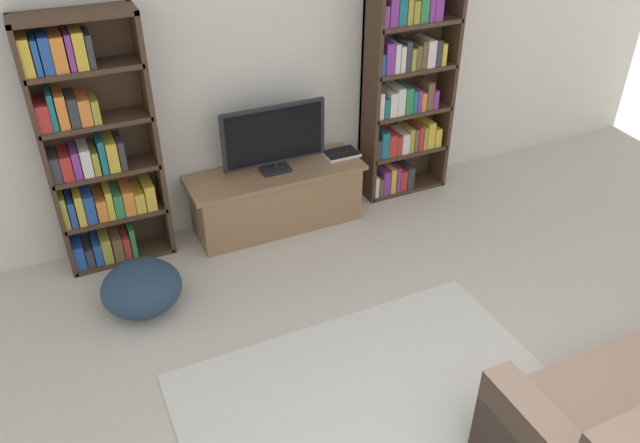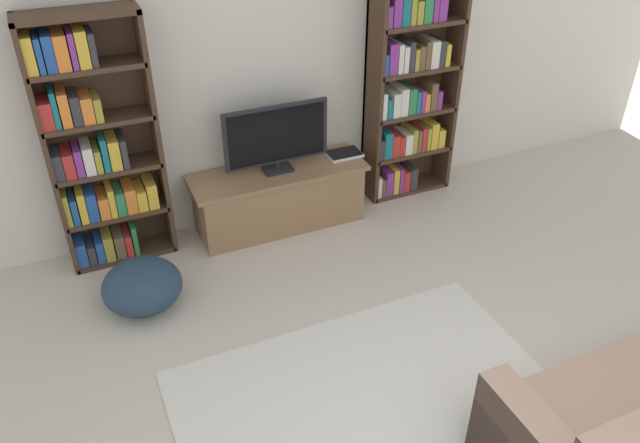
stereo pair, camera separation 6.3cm
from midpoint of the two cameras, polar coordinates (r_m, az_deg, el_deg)
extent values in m
cube|color=silver|center=(5.12, -6.57, 13.45)|extent=(8.80, 0.06, 2.60)
cube|color=#422D1E|center=(4.86, -23.31, 5.56)|extent=(0.04, 0.30, 1.95)
cube|color=#422D1E|center=(4.90, -14.41, 7.53)|extent=(0.04, 0.30, 1.95)
cube|color=#422D1E|center=(4.98, -19.06, 7.18)|extent=(0.81, 0.04, 1.95)
cube|color=#422D1E|center=(4.55, -21.09, 17.34)|extent=(0.81, 0.30, 0.04)
cube|color=#422D1E|center=(5.34, -17.03, -2.60)|extent=(0.77, 0.30, 0.04)
cube|color=#234C99|center=(5.25, -20.72, -2.42)|extent=(0.08, 0.24, 0.21)
cube|color=#333338|center=(5.26, -19.89, -2.43)|extent=(0.06, 0.24, 0.16)
cube|color=#234C99|center=(5.26, -19.24, -2.16)|extent=(0.06, 0.24, 0.19)
cube|color=#9E9333|center=(5.25, -18.52, -1.88)|extent=(0.07, 0.24, 0.22)
cube|color=brown|center=(5.26, -17.62, -1.73)|extent=(0.07, 0.24, 0.20)
cube|color=#B72D28|center=(5.26, -16.88, -1.62)|extent=(0.05, 0.24, 0.19)
cube|color=#2D7F47|center=(5.25, -16.38, -1.19)|extent=(0.04, 0.24, 0.26)
cube|color=#422D1E|center=(5.13, -17.73, 0.93)|extent=(0.77, 0.30, 0.04)
cube|color=#9E9333|center=(5.04, -21.86, 1.37)|extent=(0.04, 0.24, 0.26)
cube|color=#234C99|center=(5.05, -21.26, 1.27)|extent=(0.04, 0.24, 0.21)
cube|color=gold|center=(5.04, -20.66, 1.59)|extent=(0.05, 0.24, 0.25)
cube|color=#234C99|center=(5.04, -19.88, 1.69)|extent=(0.07, 0.24, 0.23)
cube|color=orange|center=(5.06, -18.92, 1.63)|extent=(0.07, 0.24, 0.18)
cube|color=gold|center=(5.05, -18.28, 2.06)|extent=(0.05, 0.24, 0.23)
cube|color=#2D7F47|center=(5.06, -17.56, 2.02)|extent=(0.07, 0.24, 0.19)
cube|color=orange|center=(5.06, -16.71, 2.26)|extent=(0.08, 0.24, 0.20)
cube|color=gold|center=(5.08, -15.79, 2.28)|extent=(0.07, 0.24, 0.17)
cube|color=gold|center=(5.07, -14.92, 2.70)|extent=(0.08, 0.24, 0.21)
cube|color=#422D1E|center=(4.94, -18.49, 4.74)|extent=(0.77, 0.30, 0.04)
cube|color=#333338|center=(4.87, -22.56, 4.98)|extent=(0.07, 0.24, 0.19)
cube|color=#B72D28|center=(4.87, -21.70, 5.15)|extent=(0.07, 0.24, 0.19)
cube|color=#7F338C|center=(4.87, -20.93, 5.41)|extent=(0.05, 0.24, 0.21)
cube|color=silver|center=(4.87, -20.15, 5.62)|extent=(0.07, 0.24, 0.21)
cube|color=#9E9333|center=(4.88, -19.38, 5.61)|extent=(0.04, 0.24, 0.18)
cube|color=#196B75|center=(4.86, -18.85, 6.15)|extent=(0.04, 0.24, 0.25)
cube|color=gold|center=(4.87, -18.05, 6.18)|extent=(0.08, 0.24, 0.23)
cube|color=#333338|center=(4.88, -17.27, 6.33)|extent=(0.04, 0.24, 0.22)
cube|color=#422D1E|center=(4.78, -19.31, 8.84)|extent=(0.77, 0.30, 0.04)
cube|color=#B72D28|center=(4.72, -23.46, 9.15)|extent=(0.08, 0.24, 0.19)
cube|color=#196B75|center=(4.70, -22.79, 9.69)|extent=(0.04, 0.24, 0.26)
cube|color=orange|center=(4.71, -22.04, 9.74)|extent=(0.07, 0.24, 0.24)
cube|color=#333338|center=(4.71, -21.15, 9.76)|extent=(0.06, 0.24, 0.21)
cube|color=orange|center=(4.72, -20.24, 9.85)|extent=(0.08, 0.24, 0.19)
cube|color=#9E9333|center=(4.73, -19.38, 9.94)|extent=(0.05, 0.24, 0.17)
cube|color=#422D1E|center=(4.64, -20.21, 13.19)|extent=(0.77, 0.30, 0.04)
cube|color=gold|center=(4.58, -24.74, 13.84)|extent=(0.07, 0.24, 0.25)
cube|color=#234C99|center=(4.58, -23.97, 13.94)|extent=(0.04, 0.24, 0.23)
cube|color=#234C99|center=(4.58, -23.24, 14.16)|extent=(0.06, 0.24, 0.24)
cube|color=orange|center=(4.58, -22.26, 14.33)|extent=(0.08, 0.24, 0.24)
cube|color=#7F338C|center=(4.58, -21.40, 14.57)|extent=(0.04, 0.24, 0.24)
cube|color=gold|center=(4.59, -20.63, 14.77)|extent=(0.07, 0.24, 0.25)
cube|color=#333338|center=(4.59, -19.81, 14.81)|extent=(0.04, 0.24, 0.23)
cube|color=#422D1E|center=(5.46, 5.24, 11.14)|extent=(0.04, 0.30, 1.95)
cube|color=#422D1E|center=(5.85, 12.06, 12.10)|extent=(0.04, 0.30, 1.95)
cube|color=#422D1E|center=(5.75, 8.06, 12.12)|extent=(0.81, 0.04, 1.95)
cube|color=#422D1E|center=(6.05, 8.00, 3.23)|extent=(0.77, 0.30, 0.04)
cube|color=silver|center=(5.83, 5.25, 3.51)|extent=(0.05, 0.24, 0.20)
cube|color=brown|center=(5.86, 5.67, 3.49)|extent=(0.04, 0.24, 0.18)
cube|color=#7F338C|center=(5.87, 6.19, 3.86)|extent=(0.07, 0.24, 0.24)
cube|color=gold|center=(5.90, 6.78, 4.04)|extent=(0.05, 0.24, 0.25)
cube|color=#7F338C|center=(5.92, 7.24, 4.13)|extent=(0.04, 0.24, 0.24)
cube|color=#B72D28|center=(5.96, 7.69, 4.05)|extent=(0.07, 0.24, 0.20)
cube|color=#333338|center=(5.99, 8.34, 4.25)|extent=(0.07, 0.24, 0.22)
cube|color=#422D1E|center=(5.87, 8.29, 6.52)|extent=(0.77, 0.30, 0.04)
cube|color=#333338|center=(5.65, 5.47, 6.87)|extent=(0.05, 0.24, 0.19)
cube|color=#196B75|center=(5.67, 6.07, 7.25)|extent=(0.07, 0.24, 0.25)
cube|color=#B72D28|center=(5.71, 6.74, 7.21)|extent=(0.07, 0.24, 0.21)
cube|color=#B72D28|center=(5.75, 7.31, 7.20)|extent=(0.05, 0.24, 0.18)
cube|color=silver|center=(5.78, 7.90, 7.36)|extent=(0.07, 0.24, 0.19)
cube|color=#9E9333|center=(5.80, 8.45, 7.61)|extent=(0.05, 0.24, 0.23)
cube|color=brown|center=(5.83, 8.84, 7.64)|extent=(0.04, 0.24, 0.22)
cube|color=#B72D28|center=(5.85, 9.26, 7.76)|extent=(0.04, 0.24, 0.23)
cube|color=#9E9333|center=(5.88, 9.66, 7.79)|extent=(0.04, 0.24, 0.22)
cube|color=gold|center=(5.90, 10.19, 8.03)|extent=(0.07, 0.24, 0.25)
cube|color=gold|center=(5.96, 10.79, 7.81)|extent=(0.07, 0.24, 0.17)
cube|color=#422D1E|center=(5.71, 8.61, 10.01)|extent=(0.77, 0.30, 0.04)
cube|color=silver|center=(5.48, 5.69, 10.72)|extent=(0.05, 0.24, 0.23)
cube|color=#196B75|center=(5.52, 6.18, 10.52)|extent=(0.05, 0.24, 0.17)
cube|color=silver|center=(5.54, 6.82, 10.82)|extent=(0.07, 0.24, 0.21)
cube|color=silver|center=(5.57, 7.51, 11.06)|extent=(0.07, 0.24, 0.24)
cube|color=#2D7F47|center=(5.61, 8.22, 11.11)|extent=(0.07, 0.24, 0.23)
cube|color=#196B75|center=(5.65, 8.74, 11.04)|extent=(0.04, 0.24, 0.20)
cube|color=#7F338C|center=(5.67, 9.14, 11.08)|extent=(0.04, 0.24, 0.20)
cube|color=orange|center=(5.70, 9.53, 11.00)|extent=(0.05, 0.24, 0.17)
cube|color=brown|center=(5.72, 10.11, 11.46)|extent=(0.06, 0.24, 0.25)
cube|color=#7F338C|center=(5.77, 10.59, 11.16)|extent=(0.05, 0.24, 0.17)
cube|color=#422D1E|center=(5.57, 8.95, 13.69)|extent=(0.77, 0.30, 0.04)
cube|color=#234C99|center=(5.35, 5.85, 14.31)|extent=(0.04, 0.24, 0.18)
cube|color=#7F338C|center=(5.37, 6.52, 14.79)|extent=(0.08, 0.24, 0.26)
cube|color=silver|center=(5.40, 7.17, 14.79)|extent=(0.04, 0.24, 0.24)
cube|color=silver|center=(5.43, 7.66, 14.72)|extent=(0.04, 0.24, 0.22)
cube|color=#333338|center=(5.46, 8.16, 14.94)|extent=(0.05, 0.24, 0.25)
cube|color=#9E9333|center=(5.49, 8.60, 14.66)|extent=(0.04, 0.24, 0.19)
cube|color=brown|center=(5.51, 9.07, 14.80)|extent=(0.05, 0.24, 0.20)
cube|color=brown|center=(5.54, 9.59, 15.00)|extent=(0.05, 0.24, 0.23)
cube|color=silver|center=(5.58, 10.22, 15.05)|extent=(0.08, 0.24, 0.23)
cube|color=#333338|center=(5.62, 10.84, 15.07)|extent=(0.05, 0.24, 0.22)
cube|color=gold|center=(5.65, 11.32, 14.96)|extent=(0.05, 0.24, 0.19)
cube|color=#422D1E|center=(5.45, 9.31, 17.54)|extent=(0.77, 0.30, 0.04)
cube|color=#7F338C|center=(5.24, 6.15, 18.30)|extent=(0.05, 0.24, 0.17)
cube|color=#7F338C|center=(5.27, 6.86, 18.60)|extent=(0.07, 0.24, 0.22)
cube|color=#196B75|center=(5.31, 7.63, 18.70)|extent=(0.07, 0.24, 0.23)
cube|color=#9E9333|center=(5.34, 8.30, 18.74)|extent=(0.05, 0.24, 0.22)
cube|color=#9E9333|center=(5.38, 8.87, 18.57)|extent=(0.06, 0.24, 0.18)
cube|color=#2D7F47|center=(5.41, 9.60, 18.76)|extent=(0.08, 0.24, 0.21)
cube|color=#7F338C|center=(5.45, 10.25, 18.69)|extent=(0.05, 0.24, 0.19)
cube|color=#7F338C|center=(5.49, 10.87, 18.67)|extent=(0.08, 0.24, 0.18)
cube|color=#8E6B47|center=(5.35, -3.41, 2.00)|extent=(1.40, 0.46, 0.49)
cube|color=#8E6B47|center=(5.22, -3.50, 4.47)|extent=(1.49, 0.49, 0.04)
cube|color=black|center=(5.21, -3.54, 4.82)|extent=(0.24, 0.16, 0.03)
cylinder|color=black|center=(5.19, -3.56, 5.21)|extent=(0.04, 0.04, 0.05)
cube|color=black|center=(5.07, -3.66, 7.93)|extent=(0.88, 0.04, 0.49)
cube|color=black|center=(5.05, -3.58, 7.84)|extent=(0.82, 0.00, 0.45)
cube|color=silver|center=(5.45, 2.52, 6.19)|extent=(0.30, 0.21, 0.02)
cube|color=black|center=(5.44, 2.52, 6.31)|extent=(0.29, 0.20, 0.00)
cube|color=beige|center=(3.93, 5.62, -17.01)|extent=(2.30, 1.69, 0.02)
ellipsoid|color=#23384C|center=(4.67, -15.57, -5.69)|extent=(0.57, 0.57, 0.35)
camera|label=1|loc=(0.03, -89.57, 0.28)|focal=35.00mm
camera|label=2|loc=(0.03, 90.43, -0.28)|focal=35.00mm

